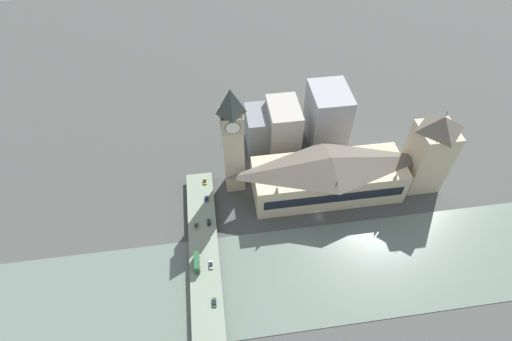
% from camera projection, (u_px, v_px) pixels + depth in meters
% --- Properties ---
extents(ground_plane, '(600.00, 600.00, 0.00)m').
position_uv_depth(ground_plane, '(319.00, 217.00, 223.01)').
color(ground_plane, '#424442').
extents(river_water, '(54.60, 360.00, 0.30)m').
position_uv_depth(river_water, '(335.00, 270.00, 200.93)').
color(river_water, slate).
rests_on(river_water, ground_plane).
extents(parliament_hall, '(28.74, 84.66, 29.05)m').
position_uv_depth(parliament_hall, '(328.00, 176.00, 224.31)').
color(parliament_hall, '#C1B28E').
rests_on(parliament_hall, ground_plane).
extents(clock_tower, '(12.10, 12.10, 69.62)m').
position_uv_depth(clock_tower, '(233.00, 139.00, 210.96)').
color(clock_tower, '#C1B28E').
rests_on(clock_tower, ground_plane).
extents(victoria_tower, '(19.67, 19.67, 54.78)m').
position_uv_depth(victoria_tower, '(429.00, 152.00, 221.42)').
color(victoria_tower, '#C1B28E').
rests_on(victoria_tower, ground_plane).
extents(road_bridge, '(141.20, 15.03, 4.95)m').
position_uv_depth(road_bridge, '(206.00, 284.00, 192.00)').
color(road_bridge, '#5D6A59').
rests_on(road_bridge, ground_plane).
extents(double_decker_bus_mid, '(10.20, 2.57, 5.06)m').
position_uv_depth(double_decker_bus_mid, '(197.00, 262.00, 195.72)').
color(double_decker_bus_mid, '#235B33').
rests_on(double_decker_bus_mid, road_bridge).
extents(car_northbound_mid, '(4.41, 1.92, 1.33)m').
position_uv_depth(car_northbound_mid, '(214.00, 302.00, 184.21)').
color(car_northbound_mid, '#2D5638').
rests_on(car_northbound_mid, road_bridge).
extents(car_northbound_tail, '(4.13, 1.79, 1.29)m').
position_uv_depth(car_northbound_tail, '(209.00, 222.00, 213.82)').
color(car_northbound_tail, black).
rests_on(car_northbound_tail, road_bridge).
extents(car_southbound_lead, '(3.95, 1.84, 1.40)m').
position_uv_depth(car_southbound_lead, '(207.00, 199.00, 224.44)').
color(car_southbound_lead, navy).
rests_on(car_southbound_lead, road_bridge).
extents(car_southbound_mid, '(4.18, 1.83, 1.43)m').
position_uv_depth(car_southbound_mid, '(205.00, 181.00, 232.94)').
color(car_southbound_mid, gold).
rests_on(car_southbound_mid, road_bridge).
extents(car_southbound_tail, '(4.41, 1.80, 1.48)m').
position_uv_depth(car_southbound_tail, '(211.00, 265.00, 196.96)').
color(car_southbound_tail, silver).
rests_on(car_southbound_tail, road_bridge).
extents(car_southbound_extra, '(4.03, 1.89, 1.38)m').
position_uv_depth(car_southbound_extra, '(196.00, 226.00, 212.29)').
color(car_southbound_extra, slate).
rests_on(car_southbound_extra, road_bridge).
extents(city_block_west, '(29.40, 23.30, 37.42)m').
position_uv_depth(city_block_west, '(327.00, 115.00, 252.36)').
color(city_block_west, '#939399').
rests_on(city_block_west, ground_plane).
extents(city_block_center, '(27.13, 18.66, 33.08)m').
position_uv_depth(city_block_center, '(283.00, 128.00, 247.78)').
color(city_block_center, '#A39E93').
rests_on(city_block_center, ground_plane).
extents(city_block_east, '(24.05, 22.58, 27.05)m').
position_uv_depth(city_block_east, '(264.00, 130.00, 251.01)').
color(city_block_east, slate).
rests_on(city_block_east, ground_plane).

